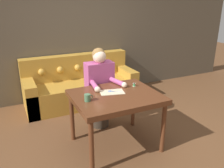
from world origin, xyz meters
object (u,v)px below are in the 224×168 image
Objects in this scene: mug at (88,98)px; couch at (80,86)px; thread_spool at (134,85)px; dining_table at (116,100)px; person at (100,88)px; scissors at (113,91)px.

couch is at bearing 75.60° from mug.
couch is 18.88× the size of mug.
mug is 0.81m from thread_spool.
person reaches higher than dining_table.
person reaches higher than scissors.
person is 6.74× the size of scissors.
thread_spool is at bearing -50.24° from person.
person reaches higher than mug.
scissors is at bearing -171.27° from thread_spool.
mug is 2.51× the size of thread_spool.
dining_table is 0.60m from person.
scissors is at bearing 88.36° from dining_table.
thread_spool reaches higher than scissors.
dining_table is 24.99× the size of thread_spool.
couch reaches higher than dining_table.
mug is at bearing -123.39° from person.
couch is 1.67× the size of person.
couch is at bearing 89.08° from scissors.
couch is (0.03, 1.65, -0.37)m from dining_table.
person is at bearing -90.69° from couch.
mug is at bearing -104.40° from couch.
scissors is 4.21× the size of thread_spool.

